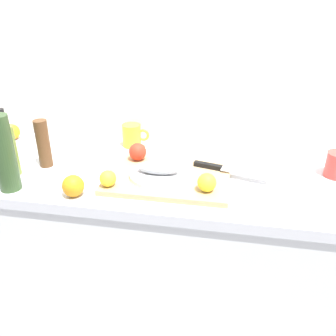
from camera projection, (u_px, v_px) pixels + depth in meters
name	position (u px, v px, depth m)	size (l,w,h in m)	color
ground_plane	(141.00, 327.00, 1.81)	(12.00, 12.00, 0.00)	slate
back_wall	(150.00, 63.00, 1.54)	(3.20, 0.05, 2.50)	white
kitchen_counter	(138.00, 258.00, 1.61)	(2.00, 0.60, 0.90)	white
cutting_board	(168.00, 178.00, 1.33)	(0.45, 0.32, 0.02)	tan
white_plate	(158.00, 175.00, 1.31)	(0.21, 0.21, 0.01)	white
fish_fillet	(158.00, 168.00, 1.30)	(0.16, 0.07, 0.04)	gray
chef_knife	(221.00, 168.00, 1.35)	(0.29, 0.10, 0.02)	silver
lemon_0	(108.00, 178.00, 1.24)	(0.06, 0.06, 0.06)	yellow
lemon_1	(207.00, 182.00, 1.21)	(0.06, 0.06, 0.06)	yellow
tomato_0	(138.00, 152.00, 1.43)	(0.07, 0.07, 0.07)	red
olive_oil_bottle	(8.00, 149.00, 1.33)	(0.06, 0.06, 0.26)	olive
wine_bottle	(3.00, 152.00, 1.21)	(0.07, 0.07, 0.36)	#2D4723
coffee_mug_1	(132.00, 135.00, 1.60)	(0.12, 0.08, 0.10)	yellow
orange_0	(73.00, 186.00, 1.21)	(0.08, 0.08, 0.08)	orange
orange_1	(12.00, 132.00, 1.68)	(0.07, 0.07, 0.07)	orange
pepper_mill	(43.00, 144.00, 1.40)	(0.05, 0.05, 0.19)	brown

